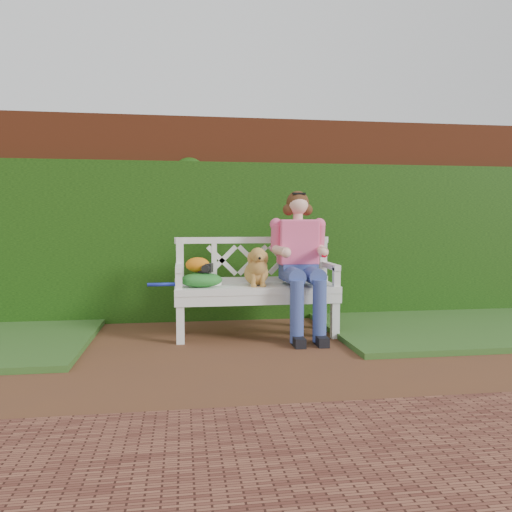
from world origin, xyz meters
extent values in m
plane|color=#54311F|center=(0.00, 0.00, 0.00)|extent=(60.00, 60.00, 0.00)
cube|color=brown|center=(0.00, 1.90, 1.10)|extent=(10.00, 0.30, 2.20)
cube|color=#2A5F13|center=(0.00, 1.68, 0.85)|extent=(10.00, 0.18, 1.70)
cube|color=#325A20|center=(2.40, 0.90, 0.03)|extent=(2.60, 2.00, 0.05)
cube|color=#4F261E|center=(0.00, -1.60, 0.01)|extent=(4.00, 1.20, 0.03)
cube|color=black|center=(-0.08, 0.79, 0.65)|extent=(0.14, 0.13, 0.08)
ellipsoid|color=orange|center=(-0.15, 0.81, 0.68)|extent=(0.25, 0.21, 0.14)
camera|label=1|loc=(-0.28, -3.73, 1.07)|focal=35.00mm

